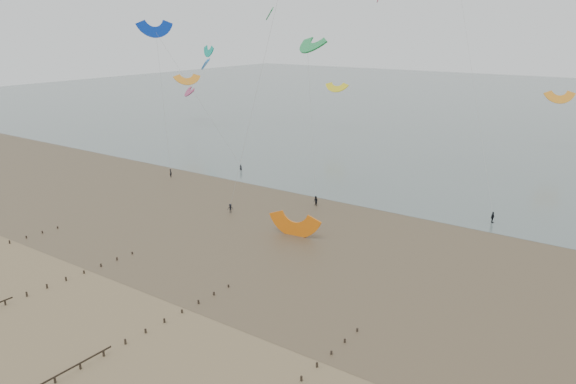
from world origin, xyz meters
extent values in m
plane|color=brown|center=(0.00, 0.00, 0.00)|extent=(500.00, 500.00, 0.00)
plane|color=#475654|center=(0.00, 200.00, 0.03)|extent=(500.00, 500.00, 0.00)
plane|color=#473A28|center=(0.00, 35.00, 0.01)|extent=(500.00, 500.00, 0.00)
ellipsoid|color=slate|center=(-18.00, 22.00, 0.01)|extent=(23.60, 14.36, 0.01)
ellipsoid|color=slate|center=(12.00, 38.00, 0.01)|extent=(33.64, 18.32, 0.01)
ellipsoid|color=slate|center=(-40.00, 40.00, 0.01)|extent=(26.95, 14.22, 0.01)
cube|color=black|center=(-32.00, 4.11, 0.22)|extent=(0.16, 0.16, 0.54)
cube|color=black|center=(-32.00, 6.74, 0.20)|extent=(0.16, 0.16, 0.51)
cube|color=black|center=(-32.00, 9.37, 0.19)|extent=(0.16, 0.16, 0.48)
cube|color=black|center=(-32.00, 12.00, 0.17)|extent=(0.16, 0.16, 0.45)
cube|color=black|center=(-14.00, -6.42, 0.28)|extent=(0.16, 0.16, 0.65)
cube|color=black|center=(-14.00, -3.79, 0.26)|extent=(0.16, 0.16, 0.62)
cube|color=black|center=(-14.00, -1.16, 0.25)|extent=(0.16, 0.16, 0.59)
cube|color=black|center=(-14.00, 1.47, 0.23)|extent=(0.16, 0.16, 0.57)
cube|color=black|center=(-14.00, 4.11, 0.22)|extent=(0.16, 0.16, 0.54)
cube|color=black|center=(-14.00, 6.74, 0.20)|extent=(0.16, 0.16, 0.51)
cube|color=black|center=(-14.00, 9.37, 0.19)|extent=(0.16, 0.16, 0.48)
cube|color=black|center=(-14.00, 12.00, 0.17)|extent=(0.16, 0.16, 0.45)
cube|color=black|center=(4.00, -11.68, 0.31)|extent=(0.16, 0.16, 0.71)
cube|color=black|center=(4.00, -9.05, 0.29)|extent=(0.16, 0.16, 0.68)
cube|color=black|center=(4.00, -6.42, 0.28)|extent=(0.16, 0.16, 0.65)
cube|color=black|center=(4.00, -3.79, 0.26)|extent=(0.16, 0.16, 0.62)
cube|color=black|center=(4.00, -1.16, 0.25)|extent=(0.16, 0.16, 0.59)
cube|color=black|center=(4.00, 1.47, 0.23)|extent=(0.16, 0.16, 0.57)
cube|color=black|center=(4.00, 4.11, 0.22)|extent=(0.16, 0.16, 0.54)
cube|color=black|center=(4.00, 6.74, 0.20)|extent=(0.16, 0.16, 0.51)
cube|color=black|center=(4.00, 9.37, 0.19)|extent=(0.16, 0.16, 0.48)
cube|color=black|center=(4.00, 12.00, 0.17)|extent=(0.16, 0.16, 0.45)
cube|color=black|center=(22.00, 1.47, 0.23)|extent=(0.16, 0.16, 0.57)
cube|color=black|center=(22.00, 4.11, 0.22)|extent=(0.16, 0.16, 0.54)
cube|color=black|center=(22.00, 6.74, 0.20)|extent=(0.16, 0.16, 0.51)
cube|color=black|center=(22.00, 9.37, 0.19)|extent=(0.16, 0.16, 0.48)
cube|color=black|center=(22.00, 12.00, 0.17)|extent=(0.16, 0.16, 0.45)
imported|color=black|center=(-40.62, 44.42, 0.90)|extent=(0.75, 0.59, 1.79)
imported|color=black|center=(-4.83, 45.66, 0.90)|extent=(1.07, 0.97, 1.81)
imported|color=black|center=(-14.73, 33.90, 0.80)|extent=(1.18, 1.09, 1.59)
imported|color=black|center=(-31.70, 56.87, 0.77)|extent=(0.68, 0.61, 1.55)
imported|color=black|center=(23.59, 54.85, 0.95)|extent=(0.62, 1.16, 1.89)
camera|label=1|loc=(46.49, -35.06, 31.09)|focal=35.00mm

